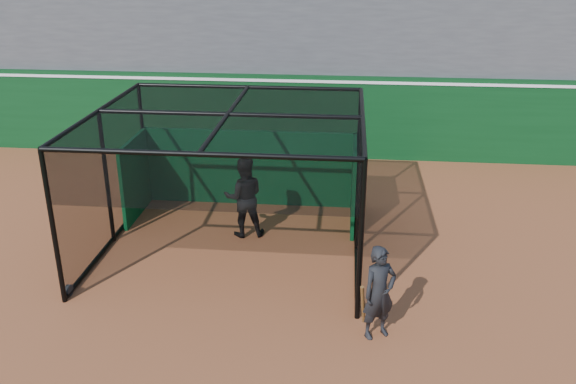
{
  "coord_description": "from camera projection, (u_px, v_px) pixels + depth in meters",
  "views": [
    {
      "loc": [
        1.73,
        -9.4,
        6.08
      ],
      "look_at": [
        0.6,
        2.0,
        1.4
      ],
      "focal_mm": 38.0,
      "sensor_mm": 36.0,
      "label": 1
    }
  ],
  "objects": [
    {
      "name": "ground",
      "position": [
        245.0,
        303.0,
        11.12
      ],
      "size": [
        120.0,
        120.0,
        0.0
      ],
      "primitive_type": "plane",
      "color": "brown",
      "rests_on": "ground"
    },
    {
      "name": "on_deck_player",
      "position": [
        379.0,
        293.0,
        9.9
      ],
      "size": [
        0.71,
        0.64,
        1.64
      ],
      "color": "black",
      "rests_on": "ground"
    },
    {
      "name": "outfield_wall",
      "position": [
        290.0,
        114.0,
        18.46
      ],
      "size": [
        50.0,
        0.5,
        2.5
      ],
      "color": "#0A3815",
      "rests_on": "ground"
    },
    {
      "name": "batting_cage",
      "position": [
        231.0,
        183.0,
        12.67
      ],
      "size": [
        5.43,
        5.06,
        2.94
      ],
      "color": "black",
      "rests_on": "ground"
    },
    {
      "name": "batter",
      "position": [
        244.0,
        197.0,
        13.4
      ],
      "size": [
        1.01,
        0.86,
        1.82
      ],
      "primitive_type": "imported",
      "rotation": [
        0.0,
        0.0,
        3.35
      ],
      "color": "black",
      "rests_on": "ground"
    }
  ]
}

